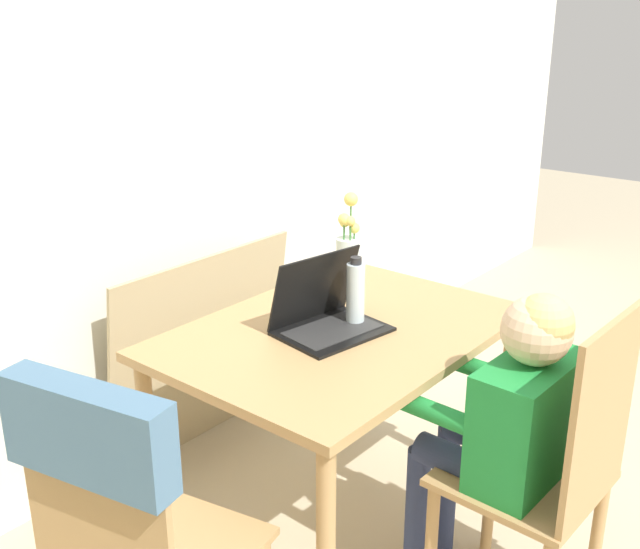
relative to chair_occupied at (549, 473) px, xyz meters
The scene contains 9 objects.
wall_back 1.73m from the chair_occupied, 83.49° to the left, with size 6.40×0.05×2.50m.
dining_table 0.72m from the chair_occupied, 89.74° to the left, with size 1.11×0.80×0.71m.
chair_occupied is the anchor object (origin of this frame).
chair_spare 1.11m from the chair_occupied, 148.64° to the left, with size 0.50×0.48×0.97m.
person_seated 0.19m from the chair_occupied, 88.10° to the left, with size 0.37×0.43×0.98m.
laptop 0.79m from the chair_occupied, 92.81° to the left, with size 0.36×0.29×0.24m.
flower_vase 1.03m from the chair_occupied, 71.18° to the left, with size 0.09×0.09×0.34m.
water_bottle 0.77m from the chair_occupied, 85.27° to the left, with size 0.06×0.06×0.22m.
cardboard_panel 1.43m from the chair_occupied, 87.70° to the left, with size 0.87×0.13×0.80m.
Camera 1 is at (-1.88, 0.07, 1.65)m, focal length 42.00 mm.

